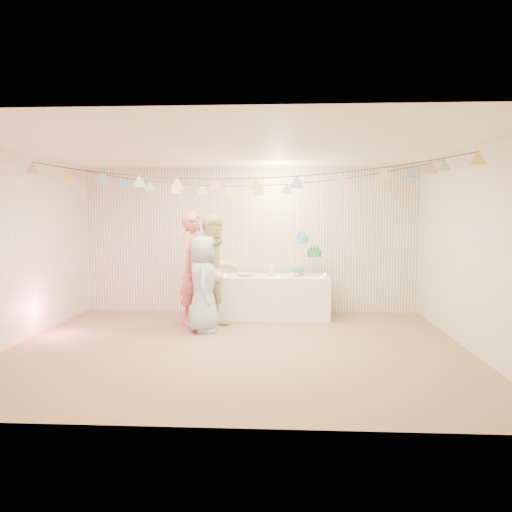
# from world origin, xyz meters

# --- Properties ---
(floor) EXTENTS (6.00, 6.00, 0.00)m
(floor) POSITION_xyz_m (0.00, 0.00, 0.00)
(floor) COLOR #836547
(floor) RESTS_ON ground
(ceiling) EXTENTS (6.00, 6.00, 0.00)m
(ceiling) POSITION_xyz_m (0.00, 0.00, 2.60)
(ceiling) COLOR white
(ceiling) RESTS_ON ground
(back_wall) EXTENTS (6.00, 6.00, 0.00)m
(back_wall) POSITION_xyz_m (0.00, 2.50, 1.30)
(back_wall) COLOR white
(back_wall) RESTS_ON ground
(front_wall) EXTENTS (6.00, 6.00, 0.00)m
(front_wall) POSITION_xyz_m (0.00, -2.50, 1.30)
(front_wall) COLOR white
(front_wall) RESTS_ON ground
(left_wall) EXTENTS (5.00, 5.00, 0.00)m
(left_wall) POSITION_xyz_m (-3.00, 0.00, 1.30)
(left_wall) COLOR white
(left_wall) RESTS_ON ground
(right_wall) EXTENTS (5.00, 5.00, 0.00)m
(right_wall) POSITION_xyz_m (3.00, 0.00, 1.30)
(right_wall) COLOR white
(right_wall) RESTS_ON ground
(table) EXTENTS (1.92, 0.77, 0.72)m
(table) POSITION_xyz_m (0.41, 1.97, 0.36)
(table) COLOR white
(table) RESTS_ON floor
(cake_stand) EXTENTS (0.62, 0.37, 0.70)m
(cake_stand) POSITION_xyz_m (0.96, 2.02, 1.10)
(cake_stand) COLOR silver
(cake_stand) RESTS_ON table
(cake_bottom) EXTENTS (0.31, 0.31, 0.15)m
(cake_bottom) POSITION_xyz_m (0.81, 1.96, 0.84)
(cake_bottom) COLOR #279AB8
(cake_bottom) RESTS_ON cake_stand
(cake_middle) EXTENTS (0.27, 0.27, 0.22)m
(cake_middle) POSITION_xyz_m (1.14, 2.11, 1.11)
(cake_middle) COLOR green
(cake_middle) RESTS_ON cake_stand
(cake_top_tier) EXTENTS (0.25, 0.25, 0.19)m
(cake_top_tier) POSITION_xyz_m (0.90, 1.99, 1.38)
(cake_top_tier) COLOR #4CB7F1
(cake_top_tier) RESTS_ON cake_stand
(platter) EXTENTS (0.30, 0.30, 0.02)m
(platter) POSITION_xyz_m (-0.04, 1.92, 0.76)
(platter) COLOR white
(platter) RESTS_ON table
(posy) EXTENTS (0.14, 0.14, 0.16)m
(posy) POSITION_xyz_m (0.39, 2.02, 0.83)
(posy) COLOR white
(posy) RESTS_ON table
(person_adult_a) EXTENTS (0.67, 0.78, 1.80)m
(person_adult_a) POSITION_xyz_m (-0.81, 1.40, 0.90)
(person_adult_a) COLOR #C96C69
(person_adult_a) RESTS_ON floor
(person_adult_b) EXTENTS (1.08, 1.07, 1.76)m
(person_adult_b) POSITION_xyz_m (-0.44, 1.17, 0.88)
(person_adult_b) COLOR #D6CD84
(person_adult_b) RESTS_ON floor
(person_child) EXTENTS (0.53, 0.75, 1.44)m
(person_child) POSITION_xyz_m (-0.59, 0.89, 0.72)
(person_child) COLOR #96B9D4
(person_child) RESTS_ON floor
(bunting_back) EXTENTS (5.60, 1.10, 0.40)m
(bunting_back) POSITION_xyz_m (0.00, 1.10, 2.35)
(bunting_back) COLOR pink
(bunting_back) RESTS_ON ceiling
(bunting_front) EXTENTS (5.60, 0.90, 0.36)m
(bunting_front) POSITION_xyz_m (0.00, -0.20, 2.32)
(bunting_front) COLOR #72A5E5
(bunting_front) RESTS_ON ceiling
(tealight_0) EXTENTS (0.04, 0.04, 0.03)m
(tealight_0) POSITION_xyz_m (-0.39, 1.82, 0.73)
(tealight_0) COLOR #FFD88C
(tealight_0) RESTS_ON table
(tealight_1) EXTENTS (0.04, 0.04, 0.03)m
(tealight_1) POSITION_xyz_m (0.06, 2.15, 0.73)
(tealight_1) COLOR #FFD88C
(tealight_1) RESTS_ON table
(tealight_2) EXTENTS (0.04, 0.04, 0.03)m
(tealight_2) POSITION_xyz_m (0.51, 1.75, 0.73)
(tealight_2) COLOR #FFD88C
(tealight_2) RESTS_ON table
(tealight_3) EXTENTS (0.04, 0.04, 0.03)m
(tealight_3) POSITION_xyz_m (0.76, 2.19, 0.73)
(tealight_3) COLOR #FFD88C
(tealight_3) RESTS_ON table
(tealight_4) EXTENTS (0.04, 0.04, 0.03)m
(tealight_4) POSITION_xyz_m (1.23, 1.79, 0.73)
(tealight_4) COLOR #FFD88C
(tealight_4) RESTS_ON table
(tealight_5) EXTENTS (0.04, 0.04, 0.03)m
(tealight_5) POSITION_xyz_m (1.31, 2.12, 0.73)
(tealight_5) COLOR #FFD88C
(tealight_5) RESTS_ON table
(tealight_6) EXTENTS (0.04, 0.04, 0.03)m
(tealight_6) POSITION_xyz_m (0.42, 2.16, 0.73)
(tealight_6) COLOR #FFD88C
(tealight_6) RESTS_ON table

